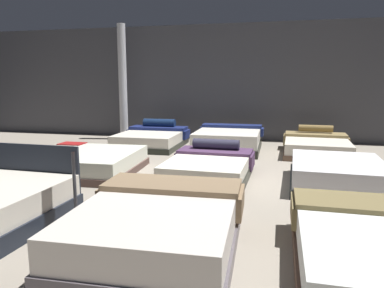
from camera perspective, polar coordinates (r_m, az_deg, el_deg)
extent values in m
cube|color=gray|center=(6.76, 2.59, -5.46)|extent=(18.00, 18.00, 0.02)
cube|color=#47474C|center=(11.21, 7.23, 9.58)|extent=(18.00, 0.06, 3.50)
cube|color=black|center=(5.69, -23.39, -4.47)|extent=(1.41, 0.08, 0.88)
cube|color=#534D53|center=(3.96, -5.52, -15.22)|extent=(1.72, 2.12, 0.18)
cube|color=silver|center=(3.86, -5.58, -11.87)|extent=(1.66, 2.06, 0.32)
cube|color=#866C4E|center=(4.42, -3.12, -6.42)|extent=(1.65, 0.72, 0.06)
cube|color=#866C4E|center=(4.73, -12.93, -7.70)|extent=(0.09, 0.66, 0.27)
cube|color=#866C4E|center=(4.35, 7.64, -9.09)|extent=(0.09, 0.66, 0.27)
cube|color=brown|center=(3.90, 27.64, -17.00)|extent=(1.55, 2.16, 0.15)
cube|color=white|center=(3.81, 27.90, -14.06)|extent=(1.49, 2.10, 0.29)
cube|color=olive|center=(4.41, 25.84, -8.36)|extent=(1.51, 0.66, 0.05)
cube|color=olive|center=(4.36, 15.72, -10.00)|extent=(0.06, 0.65, 0.24)
cube|color=#503B35|center=(7.37, -14.88, -3.89)|extent=(1.67, 2.05, 0.14)
cube|color=silver|center=(7.32, -14.95, -2.32)|extent=(1.60, 1.98, 0.28)
cube|color=black|center=(6.69, 2.61, -4.85)|extent=(1.52, 2.03, 0.16)
cube|color=silver|center=(6.64, 2.63, -3.27)|extent=(1.46, 1.96, 0.22)
cube|color=#482E4E|center=(7.22, 3.70, -1.11)|extent=(1.46, 0.71, 0.05)
cube|color=#482E4E|center=(7.42, -1.85, -2.10)|extent=(0.07, 0.67, 0.28)
cube|color=#482E4E|center=(7.15, 9.44, -2.69)|extent=(0.07, 0.67, 0.28)
cylinder|color=#2E2D40|center=(7.26, 3.82, 0.02)|extent=(0.94, 0.22, 0.19)
cube|color=black|center=(6.67, 21.89, -5.65)|extent=(1.62, 1.97, 0.14)
cube|color=white|center=(6.62, 22.01, -3.78)|extent=(1.56, 1.91, 0.31)
cube|color=black|center=(9.99, -6.51, -0.09)|extent=(1.67, 2.06, 0.14)
cube|color=silver|center=(9.96, -6.53, 1.06)|extent=(1.61, 2.00, 0.26)
cube|color=navy|center=(10.59, -5.30, 2.53)|extent=(1.64, 0.61, 0.08)
cube|color=navy|center=(10.90, -9.50, 1.80)|extent=(0.09, 0.60, 0.23)
cube|color=navy|center=(10.38, -0.87, 1.54)|extent=(0.09, 0.60, 0.23)
cylinder|color=#13264C|center=(10.65, -5.17, 3.31)|extent=(0.94, 0.26, 0.25)
cube|color=black|center=(9.48, 5.68, -0.45)|extent=(1.66, 1.98, 0.19)
cube|color=silver|center=(9.44, 5.71, 1.11)|extent=(1.60, 1.92, 0.33)
cube|color=navy|center=(10.14, 6.30, 2.86)|extent=(1.64, 0.43, 0.08)
cube|color=navy|center=(10.29, 1.66, 2.21)|extent=(0.08, 0.43, 0.21)
cube|color=navy|center=(10.09, 11.01, 1.88)|extent=(0.08, 0.43, 0.21)
cube|color=brown|center=(9.43, 19.02, -1.19)|extent=(1.64, 2.12, 0.12)
cube|color=silver|center=(9.40, 19.08, -0.07)|extent=(1.57, 2.06, 0.25)
cube|color=olive|center=(10.03, 18.92, 1.44)|extent=(1.56, 0.74, 0.07)
cube|color=olive|center=(10.04, 14.44, 0.74)|extent=(0.09, 0.68, 0.25)
cube|color=olive|center=(10.13, 23.26, 0.34)|extent=(0.09, 0.68, 0.25)
cylinder|color=olive|center=(10.13, 18.93, 2.34)|extent=(0.88, 0.22, 0.18)
cylinder|color=#3F3F44|center=(4.69, -17.70, -12.61)|extent=(0.24, 0.24, 0.02)
cylinder|color=#3F3F44|center=(4.54, -18.00, -7.13)|extent=(0.04, 0.04, 0.95)
cube|color=#B21E1E|center=(4.41, -18.39, 0.07)|extent=(0.28, 0.20, 0.01)
cylinder|color=silver|center=(11.45, -10.88, 9.48)|extent=(0.25, 0.25, 3.50)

